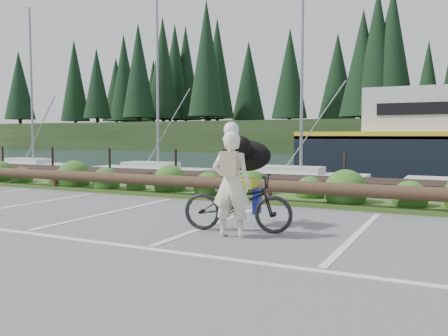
# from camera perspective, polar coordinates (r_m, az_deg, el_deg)

# --- Properties ---
(ground) EXTENTS (72.00, 72.00, 0.00)m
(ground) POSITION_cam_1_polar(r_m,az_deg,el_deg) (7.49, -7.59, -8.95)
(ground) COLOR #5A5A5D
(harbor_backdrop) EXTENTS (170.00, 160.00, 30.00)m
(harbor_backdrop) POSITION_cam_1_polar(r_m,az_deg,el_deg) (84.60, 23.96, 2.52)
(harbor_backdrop) COLOR #18293B
(harbor_backdrop) RESTS_ON ground
(vegetation_strip) EXTENTS (34.00, 1.60, 0.10)m
(vegetation_strip) POSITION_cam_1_polar(r_m,az_deg,el_deg) (12.17, 6.54, -3.70)
(vegetation_strip) COLOR #3D5B21
(vegetation_strip) RESTS_ON ground
(log_rail) EXTENTS (32.00, 0.30, 0.60)m
(log_rail) POSITION_cam_1_polar(r_m,az_deg,el_deg) (11.52, 5.35, -4.37)
(log_rail) COLOR #443021
(log_rail) RESTS_ON ground
(bicycle) EXTENTS (2.01, 1.04, 1.01)m
(bicycle) POSITION_cam_1_polar(r_m,az_deg,el_deg) (8.21, 1.63, -4.20)
(bicycle) COLOR black
(bicycle) RESTS_ON ground
(cyclist) EXTENTS (0.71, 0.54, 1.74)m
(cyclist) POSITION_cam_1_polar(r_m,az_deg,el_deg) (7.73, 0.88, -1.97)
(cyclist) COLOR #F2EDCD
(cyclist) RESTS_ON ground
(dog) EXTENTS (0.68, 1.07, 0.58)m
(dog) POSITION_cam_1_polar(r_m,az_deg,el_deg) (8.73, 2.57, 1.51)
(dog) COLOR black
(dog) RESTS_ON bicycle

